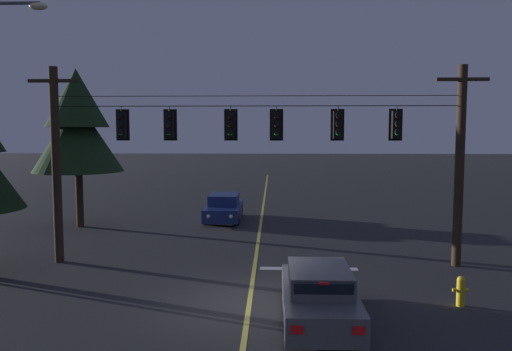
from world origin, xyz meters
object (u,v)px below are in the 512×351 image
at_px(traffic_light_leftmost, 121,125).
at_px(traffic_light_left_inner, 169,125).
at_px(car_oncoming_lead, 224,208).
at_px(traffic_light_far_right, 397,125).
at_px(tree_verge_near, 77,126).
at_px(traffic_light_right_inner, 276,125).
at_px(car_waiting_near_lane, 319,295).
at_px(traffic_light_centre, 231,125).
at_px(traffic_light_rightmost, 338,125).
at_px(fire_hydrant, 461,290).

distance_m(traffic_light_leftmost, traffic_light_left_inner, 1.72).
xyz_separation_m(traffic_light_leftmost, car_oncoming_lead, (2.75, 8.82, -4.36)).
bearing_deg(traffic_light_far_right, tree_verge_near, 154.31).
bearing_deg(traffic_light_right_inner, traffic_light_far_right, 0.00).
bearing_deg(car_waiting_near_lane, traffic_light_centre, 116.69).
distance_m(traffic_light_centre, traffic_light_right_inner, 1.62).
height_order(traffic_light_rightmost, tree_verge_near, tree_verge_near).
height_order(traffic_light_rightmost, fire_hydrant, traffic_light_rightmost).
bearing_deg(traffic_light_left_inner, traffic_light_right_inner, 0.00).
bearing_deg(car_waiting_near_lane, car_oncoming_lead, 105.11).
relative_size(traffic_light_centre, traffic_light_far_right, 1.00).
relative_size(traffic_light_leftmost, car_oncoming_lead, 0.28).
relative_size(traffic_light_right_inner, tree_verge_near, 0.16).
height_order(traffic_light_rightmost, car_oncoming_lead, traffic_light_rightmost).
distance_m(traffic_light_far_right, tree_verge_near, 15.48).
bearing_deg(traffic_light_left_inner, traffic_light_far_right, 0.00).
bearing_deg(traffic_light_far_right, traffic_light_leftmost, 180.00).
distance_m(traffic_light_rightmost, traffic_light_far_right, 2.04).
height_order(car_waiting_near_lane, car_oncoming_lead, same).
distance_m(traffic_light_leftmost, traffic_light_centre, 3.89).
relative_size(traffic_light_right_inner, traffic_light_rightmost, 1.00).
distance_m(traffic_light_leftmost, tree_verge_near, 7.94).
bearing_deg(traffic_light_leftmost, car_waiting_near_lane, -39.07).
relative_size(traffic_light_far_right, fire_hydrant, 1.45).
height_order(traffic_light_left_inner, traffic_light_centre, same).
distance_m(car_oncoming_lead, fire_hydrant, 15.16).
xyz_separation_m(traffic_light_right_inner, traffic_light_rightmost, (2.15, 0.00, 0.00)).
xyz_separation_m(traffic_light_left_inner, traffic_light_right_inner, (3.80, 0.00, 0.00)).
xyz_separation_m(car_waiting_near_lane, car_oncoming_lead, (-3.82, 14.16, -0.00)).
distance_m(traffic_light_right_inner, traffic_light_rightmost, 2.15).
distance_m(traffic_light_right_inner, car_oncoming_lead, 10.22).
relative_size(traffic_light_leftmost, traffic_light_right_inner, 1.00).
bearing_deg(tree_verge_near, traffic_light_left_inner, -48.38).
bearing_deg(traffic_light_right_inner, car_oncoming_lead, 107.38).
bearing_deg(traffic_light_rightmost, tree_verge_near, 150.61).
xyz_separation_m(traffic_light_rightmost, car_waiting_near_lane, (-1.09, -5.34, -4.36)).
xyz_separation_m(traffic_light_leftmost, traffic_light_far_right, (9.70, 0.00, 0.00)).
bearing_deg(traffic_light_left_inner, traffic_light_centre, 0.00).
height_order(traffic_light_right_inner, fire_hydrant, traffic_light_right_inner).
relative_size(car_oncoming_lead, tree_verge_near, 0.57).
bearing_deg(car_waiting_near_lane, tree_verge_near, 131.93).
distance_m(traffic_light_left_inner, car_oncoming_lead, 9.89).
xyz_separation_m(traffic_light_centre, car_waiting_near_lane, (2.68, -5.34, -4.36)).
height_order(car_waiting_near_lane, tree_verge_near, tree_verge_near).
height_order(traffic_light_centre, tree_verge_near, tree_verge_near).
bearing_deg(tree_verge_near, traffic_light_centre, -39.51).
distance_m(traffic_light_rightmost, tree_verge_near, 13.67).
xyz_separation_m(traffic_light_left_inner, car_oncoming_lead, (1.03, 8.82, -4.36)).
relative_size(traffic_light_centre, fire_hydrant, 1.45).
height_order(traffic_light_leftmost, traffic_light_rightmost, same).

